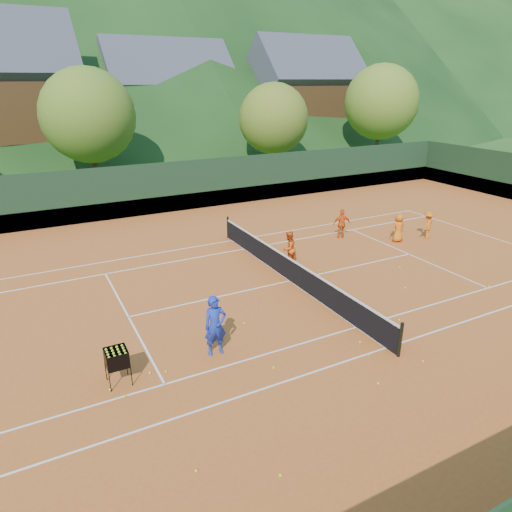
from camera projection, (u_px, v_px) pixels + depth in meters
name	position (u px, v px, depth m)	size (l,w,h in m)	color
ground	(290.00, 281.00, 18.17)	(400.00, 400.00, 0.00)	#264B17
clay_court	(290.00, 281.00, 18.17)	(40.00, 24.00, 0.02)	#B3531D
coach	(215.00, 326.00, 13.05)	(0.66, 0.44, 1.82)	#1A30A9
student_a	(289.00, 249.00, 19.43)	(0.74, 0.58, 1.52)	#F15515
student_b	(342.00, 224.00, 22.80)	(0.87, 0.36, 1.49)	orange
student_c	(398.00, 228.00, 22.30)	(0.69, 0.45, 1.41)	orange
student_d	(427.00, 225.00, 22.76)	(0.91, 0.52, 1.40)	orange
tennis_ball_0	(166.00, 372.00, 12.46)	(0.07, 0.07, 0.07)	#D3ED27
tennis_ball_1	(280.00, 475.00, 9.21)	(0.07, 0.07, 0.07)	#D3ED27
tennis_ball_2	(196.00, 471.00, 9.32)	(0.07, 0.07, 0.07)	#D3ED27
tennis_ball_3	(405.00, 288.00, 17.46)	(0.07, 0.07, 0.07)	#D3ED27
tennis_ball_4	(150.00, 373.00, 12.42)	(0.07, 0.07, 0.07)	#D3ED27
tennis_ball_5	(368.00, 355.00, 13.24)	(0.07, 0.07, 0.07)	#D3ED27
tennis_ball_7	(423.00, 361.00, 12.93)	(0.07, 0.07, 0.07)	#D3ED27
tennis_ball_8	(489.00, 287.00, 17.58)	(0.07, 0.07, 0.07)	#D3ED27
tennis_ball_9	(244.00, 323.00, 14.93)	(0.07, 0.07, 0.07)	#D3ED27
tennis_ball_10	(360.00, 342.00, 13.87)	(0.07, 0.07, 0.07)	#D3ED27
tennis_ball_11	(125.00, 396.00, 11.50)	(0.07, 0.07, 0.07)	#D3ED27
tennis_ball_12	(274.00, 368.00, 12.64)	(0.07, 0.07, 0.07)	#D3ED27
tennis_ball_15	(340.00, 296.00, 16.84)	(0.07, 0.07, 0.07)	#D3ED27
tennis_ball_16	(378.00, 383.00, 11.98)	(0.07, 0.07, 0.07)	#D3ED27
tennis_ball_18	(399.00, 320.00, 15.14)	(0.07, 0.07, 0.07)	#D3ED27
tennis_ball_19	(400.00, 267.00, 19.40)	(0.07, 0.07, 0.07)	#D3ED27
tennis_ball_20	(110.00, 389.00, 11.75)	(0.07, 0.07, 0.07)	#D3ED27
court_lines	(290.00, 281.00, 18.16)	(23.83, 11.03, 0.00)	white
tennis_net	(290.00, 269.00, 17.98)	(0.10, 12.07, 1.10)	black
perimeter_fence	(291.00, 252.00, 17.71)	(40.40, 24.24, 3.00)	black
ball_hopper	(117.00, 359.00, 11.80)	(0.57, 0.57, 1.00)	black
chalet_mid	(168.00, 105.00, 47.04)	(12.65, 8.82, 11.45)	beige
chalet_right	(304.00, 101.00, 49.68)	(11.50, 8.82, 11.91)	beige
tree_b	(88.00, 116.00, 31.09)	(6.40, 6.40, 8.40)	#3D2618
tree_c	(274.00, 119.00, 36.54)	(5.60, 5.60, 7.35)	#3F2719
tree_d	(381.00, 102.00, 42.19)	(6.80, 6.80, 8.93)	#412B1A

